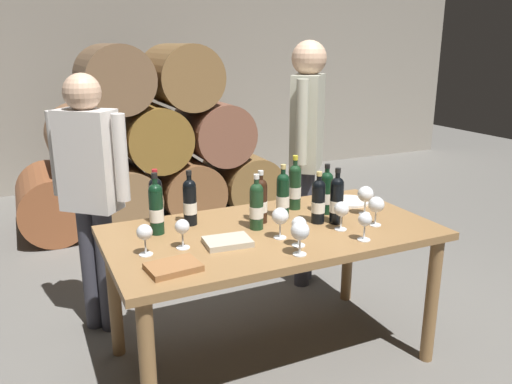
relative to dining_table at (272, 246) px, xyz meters
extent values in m
plane|color=#66635E|center=(0.00, 0.00, -0.67)|extent=(14.00, 14.00, 0.00)
cube|color=gray|center=(0.00, 4.20, 0.73)|extent=(10.00, 0.24, 2.80)
cylinder|color=brown|center=(-0.95, 2.60, -0.37)|extent=(0.60, 0.90, 0.60)
cylinder|color=brown|center=(-0.32, 2.60, -0.37)|extent=(0.60, 0.90, 0.60)
cylinder|color=brown|center=(0.31, 2.60, -0.37)|extent=(0.60, 0.90, 0.60)
cylinder|color=brown|center=(0.95, 2.60, -0.37)|extent=(0.60, 0.90, 0.60)
cylinder|color=brown|center=(-0.63, 2.60, 0.18)|extent=(0.60, 0.90, 0.60)
cylinder|color=brown|center=(0.00, 2.60, 0.18)|extent=(0.60, 0.90, 0.60)
cylinder|color=brown|center=(0.63, 2.60, 0.18)|extent=(0.60, 0.90, 0.60)
cylinder|color=brown|center=(-0.32, 2.60, 0.72)|extent=(0.60, 0.90, 0.60)
cylinder|color=brown|center=(0.31, 2.60, 0.72)|extent=(0.60, 0.90, 0.60)
cube|color=olive|center=(0.00, 0.00, 0.07)|extent=(1.70, 0.90, 0.04)
cylinder|color=olive|center=(-0.77, -0.39, -0.31)|extent=(0.07, 0.07, 0.72)
cylinder|color=olive|center=(0.77, -0.39, -0.31)|extent=(0.07, 0.07, 0.72)
cylinder|color=olive|center=(-0.77, 0.39, -0.31)|extent=(0.07, 0.07, 0.72)
cylinder|color=olive|center=(0.77, 0.39, -0.31)|extent=(0.07, 0.07, 0.72)
cylinder|color=black|center=(0.40, 0.11, 0.19)|extent=(0.07, 0.07, 0.20)
sphere|color=black|center=(0.40, 0.11, 0.30)|extent=(0.07, 0.07, 0.07)
cylinder|color=black|center=(0.40, 0.11, 0.32)|extent=(0.03, 0.03, 0.06)
cylinder|color=black|center=(0.40, 0.11, 0.37)|extent=(0.03, 0.03, 0.02)
cylinder|color=silver|center=(0.40, 0.11, 0.18)|extent=(0.07, 0.07, 0.06)
cylinder|color=black|center=(-0.56, 0.19, 0.20)|extent=(0.07, 0.07, 0.22)
sphere|color=black|center=(-0.56, 0.19, 0.32)|extent=(0.07, 0.07, 0.07)
cylinder|color=black|center=(-0.56, 0.19, 0.35)|extent=(0.03, 0.03, 0.07)
cylinder|color=black|center=(-0.56, 0.19, 0.40)|extent=(0.03, 0.03, 0.03)
cylinder|color=silver|center=(-0.56, 0.19, 0.19)|extent=(0.07, 0.07, 0.07)
cylinder|color=black|center=(-0.36, 0.25, 0.20)|extent=(0.07, 0.07, 0.21)
sphere|color=black|center=(-0.36, 0.25, 0.31)|extent=(0.07, 0.07, 0.07)
cylinder|color=black|center=(-0.36, 0.25, 0.33)|extent=(0.03, 0.03, 0.07)
cylinder|color=black|center=(-0.36, 0.25, 0.38)|extent=(0.03, 0.03, 0.02)
cylinder|color=silver|center=(-0.36, 0.25, 0.18)|extent=(0.07, 0.07, 0.06)
cylinder|color=black|center=(-0.01, 0.13, 0.19)|extent=(0.07, 0.07, 0.20)
sphere|color=black|center=(-0.01, 0.13, 0.30)|extent=(0.07, 0.07, 0.07)
cylinder|color=black|center=(-0.01, 0.13, 0.32)|extent=(0.03, 0.03, 0.06)
cylinder|color=silver|center=(-0.01, 0.13, 0.37)|extent=(0.03, 0.03, 0.02)
cylinder|color=silver|center=(-0.01, 0.13, 0.18)|extent=(0.07, 0.07, 0.06)
cylinder|color=black|center=(0.14, 0.14, 0.20)|extent=(0.07, 0.07, 0.21)
sphere|color=black|center=(0.14, 0.14, 0.31)|extent=(0.07, 0.07, 0.07)
cylinder|color=black|center=(0.14, 0.14, 0.34)|extent=(0.03, 0.03, 0.07)
cylinder|color=tan|center=(0.14, 0.14, 0.38)|extent=(0.03, 0.03, 0.02)
cylinder|color=silver|center=(0.14, 0.14, 0.19)|extent=(0.07, 0.07, 0.06)
cylinder|color=black|center=(0.36, -0.06, 0.20)|extent=(0.07, 0.07, 0.21)
sphere|color=black|center=(0.36, -0.06, 0.31)|extent=(0.07, 0.07, 0.07)
cylinder|color=black|center=(0.36, -0.06, 0.34)|extent=(0.03, 0.03, 0.07)
cylinder|color=black|center=(0.36, -0.06, 0.38)|extent=(0.03, 0.03, 0.02)
cylinder|color=silver|center=(0.36, -0.06, 0.19)|extent=(0.07, 0.07, 0.06)
cylinder|color=#19381E|center=(0.27, 0.26, 0.20)|extent=(0.07, 0.07, 0.22)
sphere|color=#19381E|center=(0.27, 0.26, 0.32)|extent=(0.07, 0.07, 0.07)
cylinder|color=#19381E|center=(0.27, 0.26, 0.35)|extent=(0.03, 0.03, 0.07)
cylinder|color=gold|center=(0.27, 0.26, 0.40)|extent=(0.03, 0.03, 0.03)
cylinder|color=silver|center=(0.27, 0.26, 0.19)|extent=(0.07, 0.07, 0.07)
cylinder|color=#19381E|center=(-0.07, 0.04, 0.19)|extent=(0.07, 0.07, 0.21)
sphere|color=#19381E|center=(-0.07, 0.04, 0.30)|extent=(0.07, 0.07, 0.07)
cylinder|color=#19381E|center=(-0.07, 0.04, 0.33)|extent=(0.03, 0.03, 0.06)
cylinder|color=silver|center=(-0.07, 0.04, 0.37)|extent=(0.03, 0.03, 0.02)
cylinder|color=silver|center=(-0.07, 0.04, 0.18)|extent=(0.07, 0.07, 0.06)
cylinder|color=black|center=(-0.52, 0.36, 0.20)|extent=(0.07, 0.07, 0.21)
sphere|color=black|center=(-0.52, 0.36, 0.30)|extent=(0.07, 0.07, 0.07)
cylinder|color=black|center=(-0.52, 0.36, 0.33)|extent=(0.03, 0.03, 0.07)
cylinder|color=#B21E23|center=(-0.52, 0.36, 0.38)|extent=(0.03, 0.03, 0.02)
cylinder|color=silver|center=(-0.52, 0.36, 0.18)|extent=(0.07, 0.07, 0.06)
cylinder|color=black|center=(0.27, -0.01, 0.19)|extent=(0.07, 0.07, 0.20)
sphere|color=black|center=(0.27, -0.01, 0.30)|extent=(0.07, 0.07, 0.07)
cylinder|color=black|center=(0.27, -0.01, 0.32)|extent=(0.03, 0.03, 0.06)
cylinder|color=tan|center=(0.27, -0.01, 0.36)|extent=(0.03, 0.03, 0.02)
cylinder|color=silver|center=(0.27, -0.01, 0.18)|extent=(0.07, 0.07, 0.06)
cylinder|color=white|center=(0.34, -0.33, 0.09)|extent=(0.06, 0.06, 0.00)
cylinder|color=white|center=(0.34, -0.33, 0.13)|extent=(0.01, 0.01, 0.07)
sphere|color=white|center=(0.34, -0.33, 0.20)|extent=(0.07, 0.07, 0.07)
cylinder|color=white|center=(-0.50, -0.05, 0.09)|extent=(0.06, 0.06, 0.00)
cylinder|color=white|center=(-0.50, -0.05, 0.13)|extent=(0.01, 0.01, 0.07)
sphere|color=white|center=(-0.50, -0.05, 0.20)|extent=(0.07, 0.07, 0.07)
cylinder|color=white|center=(0.32, -0.15, 0.09)|extent=(0.06, 0.06, 0.00)
cylinder|color=white|center=(0.32, -0.15, 0.13)|extent=(0.01, 0.01, 0.07)
sphere|color=white|center=(0.32, -0.15, 0.20)|extent=(0.08, 0.08, 0.08)
cylinder|color=white|center=(-0.04, -0.35, 0.09)|extent=(0.06, 0.06, 0.00)
cylinder|color=white|center=(-0.04, -0.35, 0.13)|extent=(0.01, 0.01, 0.07)
sphere|color=white|center=(-0.04, -0.35, 0.21)|extent=(0.09, 0.09, 0.09)
cylinder|color=white|center=(-0.02, -0.13, 0.09)|extent=(0.06, 0.06, 0.00)
cylinder|color=white|center=(-0.02, -0.13, 0.13)|extent=(0.01, 0.01, 0.07)
sphere|color=white|center=(-0.02, -0.13, 0.21)|extent=(0.08, 0.08, 0.08)
cylinder|color=white|center=(-0.68, -0.06, 0.09)|extent=(0.06, 0.06, 0.00)
cylinder|color=white|center=(-0.68, -0.06, 0.13)|extent=(0.01, 0.01, 0.07)
sphere|color=white|center=(-0.68, -0.06, 0.20)|extent=(0.07, 0.07, 0.07)
cylinder|color=white|center=(0.52, -0.18, 0.09)|extent=(0.06, 0.06, 0.00)
cylinder|color=white|center=(0.52, -0.18, 0.13)|extent=(0.01, 0.01, 0.07)
sphere|color=white|center=(0.52, -0.18, 0.21)|extent=(0.09, 0.09, 0.09)
cylinder|color=white|center=(0.59, 0.00, 0.09)|extent=(0.06, 0.06, 0.00)
cylinder|color=white|center=(0.59, 0.00, 0.13)|extent=(0.01, 0.01, 0.07)
sphere|color=white|center=(0.59, 0.00, 0.21)|extent=(0.09, 0.09, 0.09)
cylinder|color=white|center=(0.01, -0.26, 0.09)|extent=(0.06, 0.06, 0.00)
cylinder|color=white|center=(0.01, -0.26, 0.13)|extent=(0.01, 0.01, 0.07)
sphere|color=white|center=(0.01, -0.26, 0.20)|extent=(0.07, 0.07, 0.07)
cube|color=#B2A893|center=(-0.29, -0.10, 0.11)|extent=(0.23, 0.18, 0.03)
cube|color=#936038|center=(-0.61, -0.27, 0.11)|extent=(0.24, 0.18, 0.03)
cylinder|color=white|center=(0.64, 0.22, 0.10)|extent=(0.24, 0.24, 0.01)
cylinder|color=#383842|center=(0.68, 0.79, -0.24)|extent=(0.11, 0.11, 0.85)
cylinder|color=#383842|center=(0.60, 0.71, -0.24)|extent=(0.11, 0.11, 0.85)
cube|color=#B2B29E|center=(0.64, 0.75, 0.51)|extent=(0.34, 0.36, 0.64)
cylinder|color=#B2B29E|center=(0.78, 0.91, 0.54)|extent=(0.08, 0.08, 0.54)
cylinder|color=#B2B29E|center=(0.50, 0.59, 0.54)|extent=(0.08, 0.08, 0.54)
sphere|color=tan|center=(0.64, 0.75, 0.93)|extent=(0.23, 0.23, 0.23)
cylinder|color=#383842|center=(-0.84, 0.76, -0.28)|extent=(0.11, 0.11, 0.77)
cylinder|color=#383842|center=(-0.76, 0.68, -0.28)|extent=(0.11, 0.11, 0.77)
cube|color=silver|center=(-0.80, 0.72, 0.39)|extent=(0.36, 0.35, 0.58)
cylinder|color=silver|center=(-0.96, 0.86, 0.42)|extent=(0.08, 0.08, 0.49)
cylinder|color=silver|center=(-0.65, 0.58, 0.42)|extent=(0.08, 0.08, 0.49)
sphere|color=tan|center=(-0.80, 0.72, 0.77)|extent=(0.21, 0.21, 0.21)
camera|label=1|loc=(-1.14, -2.24, 1.03)|focal=35.95mm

